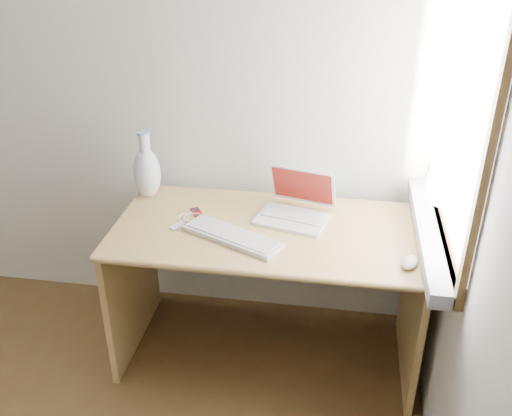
% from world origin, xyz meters
% --- Properties ---
extents(back_wall, '(3.50, 0.04, 2.60)m').
position_xyz_m(back_wall, '(0.00, 1.75, 1.30)').
color(back_wall, silver).
rests_on(back_wall, floor).
extents(window, '(0.11, 0.99, 1.10)m').
position_xyz_m(window, '(1.72, 1.30, 1.28)').
color(window, white).
rests_on(window, right_wall).
extents(desk, '(1.35, 0.67, 0.71)m').
position_xyz_m(desk, '(1.02, 1.43, 0.51)').
color(desk, tan).
rests_on(desk, floor).
extents(laptop, '(0.35, 0.32, 0.21)m').
position_xyz_m(laptop, '(1.12, 1.48, 0.76)').
color(laptop, white).
rests_on(laptop, desk).
extents(external_keyboard, '(0.46, 0.31, 0.02)m').
position_xyz_m(external_keyboard, '(0.89, 1.25, 0.72)').
color(external_keyboard, silver).
rests_on(external_keyboard, desk).
extents(mouse, '(0.09, 0.11, 0.03)m').
position_xyz_m(mouse, '(1.61, 1.15, 0.73)').
color(mouse, white).
rests_on(mouse, desk).
extents(ipod, '(0.08, 0.10, 0.01)m').
position_xyz_m(ipod, '(0.68, 1.44, 0.72)').
color(ipod, '#B40C18').
rests_on(ipod, desk).
extents(cable_coil, '(0.15, 0.15, 0.01)m').
position_xyz_m(cable_coil, '(0.67, 1.38, 0.72)').
color(cable_coil, silver).
rests_on(cable_coil, desk).
extents(remote, '(0.07, 0.09, 0.01)m').
position_xyz_m(remote, '(0.63, 1.31, 0.72)').
color(remote, silver).
rests_on(remote, desk).
extents(vase, '(0.13, 0.13, 0.33)m').
position_xyz_m(vase, '(0.41, 1.57, 0.85)').
color(vase, white).
rests_on(vase, desk).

